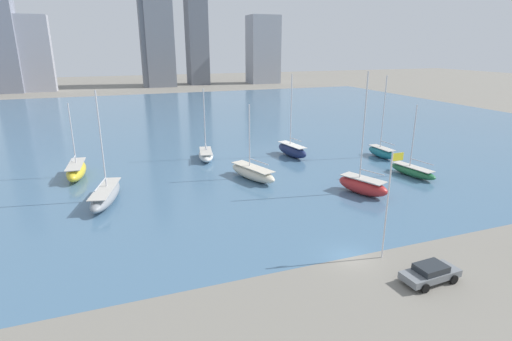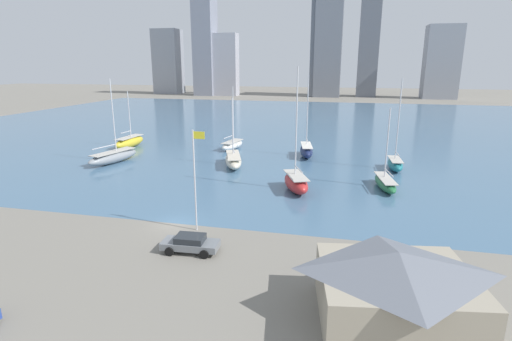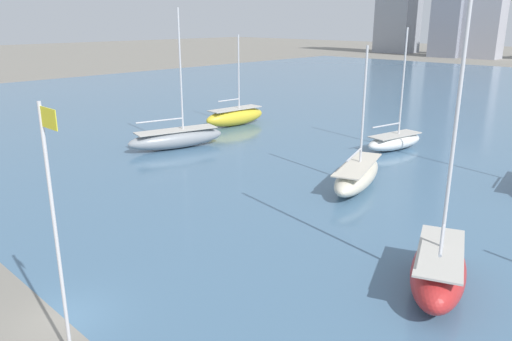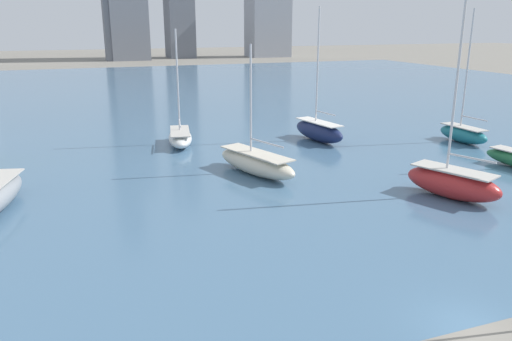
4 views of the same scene
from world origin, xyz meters
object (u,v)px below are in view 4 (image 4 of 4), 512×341
(sailboat_navy, at_px, (319,130))
(sailboat_red, at_px, (452,182))
(sailboat_teal, at_px, (463,133))
(sailboat_cream, at_px, (256,163))
(sailboat_white, at_px, (180,137))

(sailboat_navy, relative_size, sailboat_red, 0.90)
(sailboat_teal, bearing_deg, sailboat_cream, -175.46)
(sailboat_navy, xyz_separation_m, sailboat_red, (0.78, -20.11, 0.02))
(sailboat_cream, distance_m, sailboat_red, 15.75)
(sailboat_white, distance_m, sailboat_navy, 15.09)
(sailboat_navy, bearing_deg, sailboat_cream, -148.74)
(sailboat_white, xyz_separation_m, sailboat_navy, (14.71, -3.34, 0.30))
(sailboat_white, bearing_deg, sailboat_cream, -62.42)
(sailboat_teal, height_order, sailboat_navy, sailboat_navy)
(sailboat_teal, xyz_separation_m, sailboat_red, (-13.70, -14.11, 0.18))
(sailboat_white, relative_size, sailboat_red, 0.76)
(sailboat_white, xyz_separation_m, sailboat_cream, (3.91, -12.76, 0.14))
(sailboat_white, distance_m, sailboat_teal, 30.65)
(sailboat_white, height_order, sailboat_navy, sailboat_navy)
(sailboat_teal, relative_size, sailboat_navy, 0.99)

